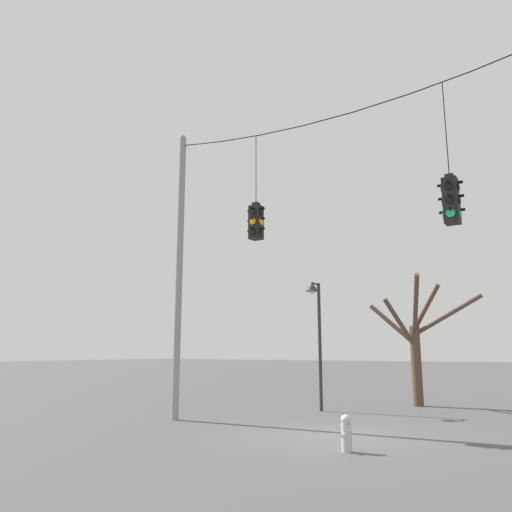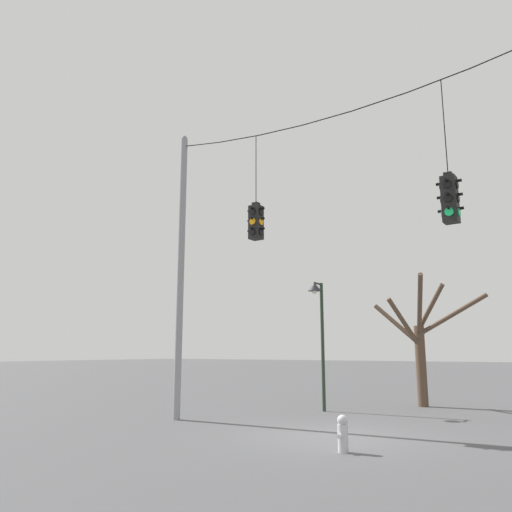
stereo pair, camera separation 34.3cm
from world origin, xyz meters
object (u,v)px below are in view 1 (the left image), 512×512
object	(u,v)px
traffic_light_over_intersection	(256,222)
street_lamp	(316,313)
utility_pole_left	(179,270)
fire_hydrant	(346,433)
bare_tree	(417,343)
traffic_light_near_right_pole	(451,200)

from	to	relation	value
traffic_light_over_intersection	street_lamp	distance (m)	4.89
utility_pole_left	fire_hydrant	xyz separation A→B (m)	(6.38, -1.81, -4.27)
traffic_light_over_intersection	fire_hydrant	distance (m)	6.69
traffic_light_over_intersection	street_lamp	world-z (taller)	traffic_light_over_intersection
traffic_light_over_intersection	street_lamp	bearing A→B (deg)	92.44
utility_pole_left	bare_tree	world-z (taller)	utility_pole_left
fire_hydrant	traffic_light_near_right_pole	bearing A→B (deg)	40.92
utility_pole_left	traffic_light_over_intersection	distance (m)	3.19
street_lamp	traffic_light_near_right_pole	bearing A→B (deg)	-36.72
utility_pole_left	traffic_light_near_right_pole	bearing A→B (deg)	-0.00
utility_pole_left	fire_hydrant	size ratio (longest dim) A/B	12.39
utility_pole_left	fire_hydrant	bearing A→B (deg)	-15.85
fire_hydrant	bare_tree	bearing A→B (deg)	96.15
traffic_light_near_right_pole	street_lamp	distance (m)	7.42
street_lamp	traffic_light_over_intersection	bearing A→B (deg)	-87.56
street_lamp	bare_tree	size ratio (longest dim) A/B	0.93
utility_pole_left	bare_tree	xyz separation A→B (m)	(5.33, 7.87, -2.25)
bare_tree	fire_hydrant	xyz separation A→B (m)	(1.04, -9.68, -2.02)
bare_tree	street_lamp	bearing A→B (deg)	-125.11
traffic_light_over_intersection	traffic_light_near_right_pole	bearing A→B (deg)	0.00
traffic_light_near_right_pole	bare_tree	bearing A→B (deg)	111.69
traffic_light_near_right_pole	fire_hydrant	xyz separation A→B (m)	(-2.09, -1.81, -5.21)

